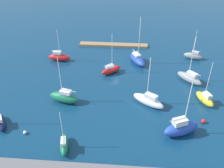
% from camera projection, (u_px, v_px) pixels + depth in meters
% --- Properties ---
extents(water, '(160.00, 160.00, 0.00)m').
position_uv_depth(water, '(114.00, 74.00, 65.83)').
color(water, navy).
rests_on(water, ground).
extents(pier_dock, '(21.77, 2.38, 0.67)m').
position_uv_depth(pier_dock, '(113.00, 45.00, 79.81)').
color(pier_dock, '#997A56').
rests_on(pier_dock, ground).
extents(sailboat_green_near_pier, '(7.20, 4.00, 11.27)m').
position_uv_depth(sailboat_green_near_pier, '(64.00, 97.00, 55.01)').
color(sailboat_green_near_pier, '#19724C').
rests_on(sailboat_green_near_pier, water).
extents(sailboat_gray_west_end, '(6.33, 6.60, 12.02)m').
position_uv_depth(sailboat_gray_west_end, '(189.00, 78.00, 61.89)').
color(sailboat_gray_west_end, gray).
rests_on(sailboat_gray_west_end, water).
extents(sailboat_red_lone_south, '(6.45, 2.35, 9.36)m').
position_uv_depth(sailboat_red_lone_south, '(59.00, 57.00, 71.10)').
color(sailboat_red_lone_south, red).
rests_on(sailboat_red_lone_south, water).
extents(sailboat_blue_lone_north, '(5.64, 7.89, 13.55)m').
position_uv_depth(sailboat_blue_lone_north, '(137.00, 59.00, 69.99)').
color(sailboat_blue_lone_north, '#2347B2').
rests_on(sailboat_blue_lone_north, water).
extents(sailboat_yellow_off_beacon, '(4.02, 5.80, 10.04)m').
position_uv_depth(sailboat_yellow_off_beacon, '(205.00, 99.00, 54.93)').
color(sailboat_yellow_off_beacon, yellow).
rests_on(sailboat_yellow_off_beacon, water).
extents(sailboat_white_inner_mooring, '(7.49, 6.08, 11.57)m').
position_uv_depth(sailboat_white_inner_mooring, '(148.00, 100.00, 54.22)').
color(sailboat_white_inner_mooring, white).
rests_on(sailboat_white_inner_mooring, water).
extents(sailboat_navy_by_breakwater, '(4.24, 5.56, 10.17)m').
position_uv_depth(sailboat_navy_by_breakwater, '(0.00, 122.00, 48.98)').
color(sailboat_navy_by_breakwater, '#141E4C').
rests_on(sailboat_navy_by_breakwater, water).
extents(sailboat_green_outer_mooring, '(2.50, 5.34, 8.16)m').
position_uv_depth(sailboat_green_outer_mooring, '(64.00, 144.00, 43.90)').
color(sailboat_green_outer_mooring, '#19724C').
rests_on(sailboat_green_outer_mooring, water).
extents(sailboat_gray_along_channel, '(5.44, 3.27, 8.98)m').
position_uv_depth(sailboat_gray_along_channel, '(193.00, 56.00, 71.98)').
color(sailboat_gray_along_channel, gray).
rests_on(sailboat_gray_along_channel, water).
extents(sailboat_red_east_end, '(5.62, 5.19, 11.06)m').
position_uv_depth(sailboat_red_east_end, '(111.00, 70.00, 65.37)').
color(sailboat_red_east_end, red).
rests_on(sailboat_red_east_end, water).
extents(sailboat_blue_far_north, '(7.62, 5.22, 12.97)m').
position_uv_depth(sailboat_blue_far_north, '(181.00, 128.00, 46.64)').
color(sailboat_blue_far_north, '#2347B2').
rests_on(sailboat_blue_far_north, water).
extents(mooring_buoy_white, '(0.71, 0.71, 0.71)m').
position_uv_depth(mooring_buoy_white, '(25.00, 132.00, 47.35)').
color(mooring_buoy_white, white).
rests_on(mooring_buoy_white, water).
extents(mooring_buoy_red, '(0.87, 0.87, 0.87)m').
position_uv_depth(mooring_buoy_red, '(203.00, 121.00, 49.81)').
color(mooring_buoy_red, red).
rests_on(mooring_buoy_red, water).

